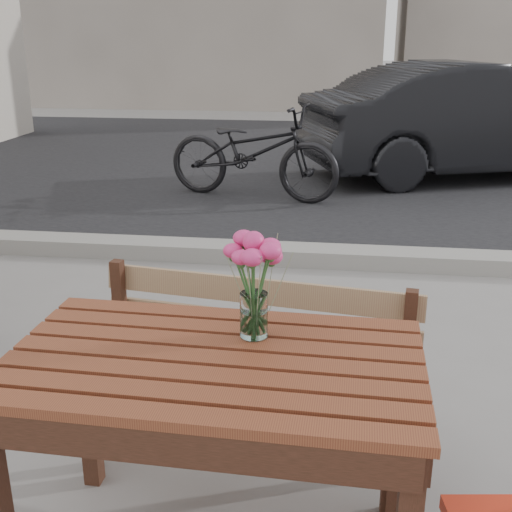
{
  "coord_description": "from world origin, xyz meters",
  "views": [
    {
      "loc": [
        0.23,
        -1.45,
        1.6
      ],
      "look_at": [
        -0.01,
        0.34,
        0.97
      ],
      "focal_mm": 45.0,
      "sensor_mm": 36.0,
      "label": 1
    }
  ],
  "objects": [
    {
      "name": "main_table",
      "position": [
        -0.11,
        0.15,
        0.61
      ],
      "size": [
        1.21,
        0.73,
        0.73
      ],
      "rotation": [
        0.0,
        0.0,
        -0.03
      ],
      "color": "#622B19",
      "rests_on": "ground"
    },
    {
      "name": "parked_car",
      "position": [
        1.76,
        6.32,
        0.65
      ],
      "size": [
        4.18,
        2.62,
        1.3
      ],
      "primitive_type": "imported",
      "rotation": [
        0.0,
        0.0,
        1.91
      ],
      "color": "black",
      "rests_on": "ground"
    },
    {
      "name": "main_bench",
      "position": [
        -0.08,
        0.68,
        0.47
      ],
      "size": [
        1.28,
        0.54,
        0.77
      ],
      "rotation": [
        0.0,
        0.0,
        -0.14
      ],
      "color": "#90674A",
      "rests_on": "ground"
    },
    {
      "name": "main_vase",
      "position": [
        -0.01,
        0.29,
        0.94
      ],
      "size": [
        0.18,
        0.18,
        0.33
      ],
      "color": "white",
      "rests_on": "main_table"
    },
    {
      "name": "bicycle",
      "position": [
        -0.65,
        4.91,
        0.47
      ],
      "size": [
        1.91,
        1.06,
        0.95
      ],
      "primitive_type": "imported",
      "rotation": [
        0.0,
        0.0,
        1.32
      ],
      "color": "black",
      "rests_on": "ground"
    },
    {
      "name": "street",
      "position": [
        0.0,
        5.06,
        0.03
      ],
      "size": [
        30.0,
        8.12,
        0.12
      ],
      "color": "black",
      "rests_on": "ground"
    }
  ]
}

